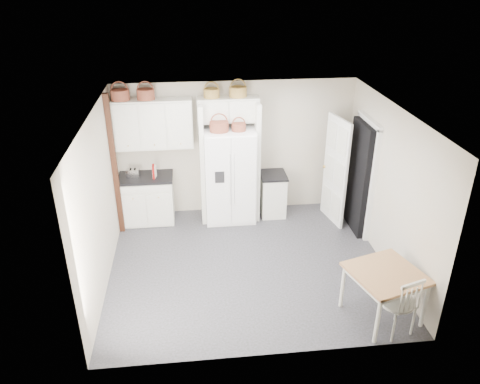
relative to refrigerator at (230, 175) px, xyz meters
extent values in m
plane|color=#242424|center=(0.15, -1.65, -0.90)|extent=(4.50, 4.50, 0.00)
plane|color=white|center=(0.15, -1.65, 1.70)|extent=(4.50, 4.50, 0.00)
plane|color=beige|center=(0.15, 0.35, 0.40)|extent=(4.50, 0.00, 4.50)
plane|color=beige|center=(-2.10, -1.65, 0.40)|extent=(0.00, 4.00, 4.00)
plane|color=beige|center=(2.40, -1.65, 0.40)|extent=(0.00, 4.00, 4.00)
cube|color=white|center=(0.00, 0.00, 0.00)|extent=(0.93, 0.75, 1.81)
cube|color=silver|center=(-1.57, 0.05, -0.46)|extent=(0.96, 0.61, 0.89)
cube|color=silver|center=(0.85, 0.05, -0.50)|extent=(0.46, 0.56, 0.82)
cube|color=#AA7248|center=(1.85, -3.10, -0.53)|extent=(1.13, 1.13, 0.75)
cube|color=silver|center=(1.93, -3.40, -0.43)|extent=(0.57, 0.54, 0.95)
cube|color=black|center=(-1.57, 0.05, 0.01)|extent=(1.00, 0.65, 0.04)
cube|color=black|center=(0.85, 0.05, -0.07)|extent=(0.50, 0.59, 0.04)
cube|color=silver|center=(-1.79, 0.03, 0.11)|extent=(0.26, 0.17, 0.16)
cube|color=maroon|center=(-1.41, -0.03, 0.15)|extent=(0.04, 0.16, 0.25)
cube|color=silver|center=(-1.39, -0.03, 0.14)|extent=(0.07, 0.16, 0.23)
cylinder|color=brown|center=(-1.88, 0.18, 1.54)|extent=(0.33, 0.33, 0.18)
cylinder|color=brown|center=(-1.44, 0.18, 1.54)|extent=(0.31, 0.31, 0.18)
cylinder|color=olive|center=(-0.29, 0.18, 1.53)|extent=(0.28, 0.28, 0.16)
cylinder|color=olive|center=(0.18, 0.18, 1.54)|extent=(0.32, 0.32, 0.18)
cylinder|color=brown|center=(-0.19, -0.10, 0.99)|extent=(0.34, 0.34, 0.18)
cylinder|color=brown|center=(0.16, -0.10, 0.97)|extent=(0.26, 0.26, 0.14)
cube|color=silver|center=(-1.35, 0.18, 1.00)|extent=(1.40, 0.34, 0.90)
cube|color=silver|center=(0.00, 0.18, 1.22)|extent=(1.12, 0.34, 0.45)
cube|color=silver|center=(-0.51, 0.05, 0.25)|extent=(0.08, 0.60, 2.30)
cube|color=silver|center=(0.51, 0.05, 0.25)|extent=(0.08, 0.60, 2.30)
cube|color=black|center=(-2.05, -0.30, 0.40)|extent=(0.09, 0.09, 2.60)
cube|color=black|center=(2.31, -0.65, 0.12)|extent=(0.18, 0.85, 2.05)
cube|color=white|center=(1.95, -0.31, 0.12)|extent=(0.21, 0.79, 2.05)
camera|label=1|loc=(-0.70, -8.03, 3.63)|focal=35.00mm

